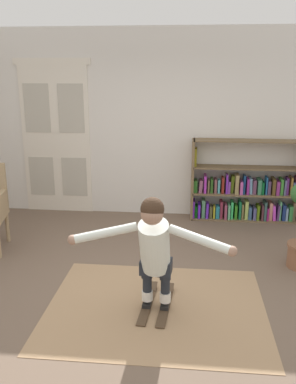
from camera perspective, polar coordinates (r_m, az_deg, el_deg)
ground_plane at (r=4.61m, az=-1.93°, el=-13.31°), size 7.20×7.20×0.00m
back_wall at (r=6.64m, az=0.95°, el=9.18°), size 6.00×0.10×2.90m
double_door at (r=6.93m, az=-12.42°, el=7.27°), size 1.22×0.05×2.45m
rug at (r=4.33m, az=1.11°, el=-15.38°), size 2.16×1.75×0.01m
bookshelf at (r=6.67m, az=13.25°, el=0.11°), size 1.72×0.30×1.26m
skis_pair at (r=4.34m, az=1.17°, el=-14.96°), size 0.33×0.76×0.07m
person_skier at (r=3.87m, az=0.86°, el=-7.31°), size 1.48×0.60×1.15m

